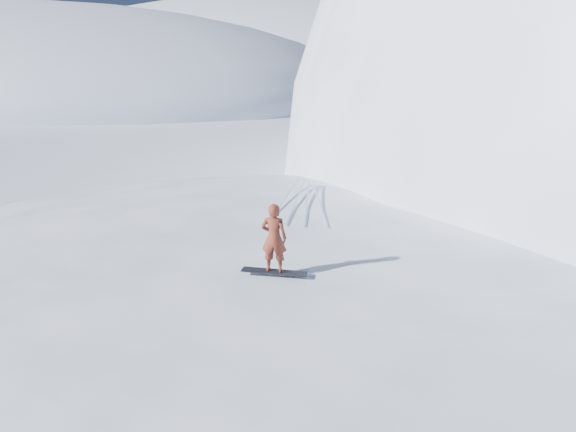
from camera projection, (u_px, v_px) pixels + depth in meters
The scene contains 8 objects.
ground at pixel (298, 351), 14.42m from camera, with size 400.00×400.00×0.00m, color white.
near_ridge at pixel (361, 308), 16.82m from camera, with size 36.00×28.00×4.80m, color white.
far_ridge_a at pixel (1, 93), 90.46m from camera, with size 120.00×70.00×28.00m, color white.
far_ridge_c at pixel (281, 79), 126.30m from camera, with size 140.00×90.00×36.00m, color white.
wind_bumps at pixel (303, 312), 16.51m from camera, with size 16.00×14.40×1.00m.
snowboard at pixel (274, 272), 13.27m from camera, with size 1.58×0.29×0.03m, color black.
snowboarder at pixel (274, 238), 13.02m from camera, with size 0.61×0.40×1.66m, color maroon.
board_tracks at pixel (302, 199), 19.48m from camera, with size 2.79×5.94×0.04m.
Camera 1 is at (3.91, -12.15, 7.57)m, focal length 35.00 mm.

